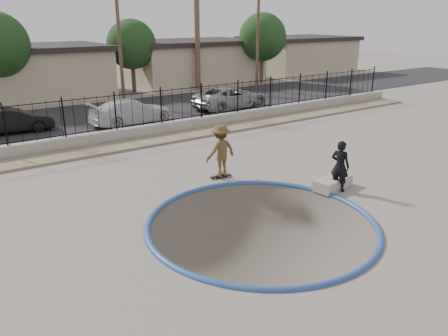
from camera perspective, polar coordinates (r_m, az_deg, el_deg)
The scene contains 21 objects.
ground at distance 24.45m, azimuth -14.98°, elevation 1.78°, with size 120.00×120.00×2.20m, color slate.
bowl_pit at distance 13.33m, azimuth 4.91°, elevation -7.26°, with size 6.84×6.84×1.80m, color #50463D, non-canonical shape.
coping_ring at distance 13.33m, azimuth 4.91°, elevation -7.26°, with size 7.04×7.04×0.20m, color #2A4888.
rock_strip at distance 21.61m, azimuth -12.61°, elevation 2.92°, with size 42.00×1.60×0.11m, color #9A8465.
retaining_wall at distance 22.53m, azimuth -13.75°, elevation 4.14°, with size 42.00×0.45×0.60m, color gray.
fence at distance 22.26m, azimuth -13.99°, elevation 7.12°, with size 40.00×0.04×1.80m.
street at distance 28.80m, azimuth -18.71°, elevation 6.29°, with size 90.00×8.00×0.04m, color black.
house_center at distance 37.62m, azimuth -23.38°, elevation 11.58°, with size 10.60×8.60×3.90m.
house_east at distance 42.76m, azimuth -4.35°, elevation 13.76°, with size 12.60×8.60×3.90m.
house_east_far at distance 51.31m, azimuth 9.64°, elevation 14.44°, with size 11.60×8.60×3.90m.
utility_pole_mid at distance 31.40m, azimuth -13.57°, elevation 16.86°, with size 1.70×0.24×9.50m.
utility_pole_right at distance 37.58m, azimuth 4.45°, elevation 17.20°, with size 1.70×0.24×9.00m.
street_tree_mid at distance 37.21m, azimuth -12.00°, elevation 15.51°, with size 3.96×3.96×5.83m.
street_tree_right at distance 41.82m, azimuth 5.05°, elevation 16.67°, with size 4.32×4.32×6.36m.
skater at distance 16.64m, azimuth -0.44°, elevation 1.98°, with size 1.30×0.75×2.02m, color brown.
skateboard at distance 16.94m, azimuth -0.44°, elevation -1.08°, with size 0.89×0.35×0.07m.
videographer at distance 15.98m, azimuth 14.92°, elevation 0.27°, with size 0.67×0.44×1.85m, color black.
concrete_ledge at distance 16.38m, azimuth 14.02°, elevation -1.89°, with size 1.60×0.70×0.40m, color #A1988F.
car_b at distance 25.93m, azimuth -25.80°, elevation 5.58°, with size 1.38×3.95×1.30m, color black.
car_c at distance 26.02m, azimuth -11.99°, elevation 7.24°, with size 1.98×4.88×1.42m, color silver.
car_d at distance 29.83m, azimuth 0.90°, elevation 9.22°, with size 2.50×5.43×1.51m, color gray.
Camera 1 is at (-7.75, -10.10, 5.90)m, focal length 35.00 mm.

